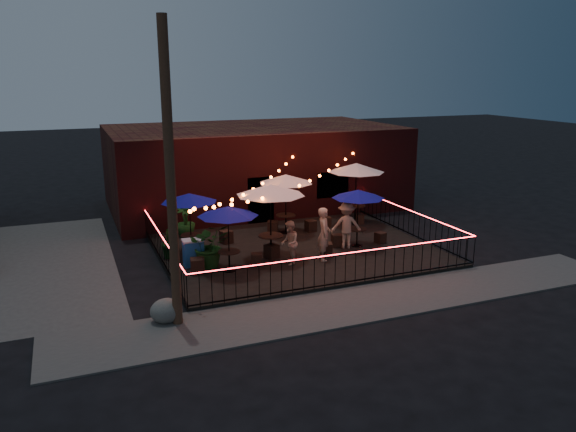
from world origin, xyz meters
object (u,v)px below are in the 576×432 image
object	(u,v)px
cafe_table_2	(270,191)
cafe_table_0	(228,212)
utility_pole	(170,180)
cafe_table_4	(358,195)
cafe_table_1	(189,199)
cooler	(193,252)
boulder	(166,311)
cafe_table_3	(286,180)
cafe_table_5	(356,168)

from	to	relation	value
cafe_table_2	cafe_table_0	bearing A→B (deg)	-156.15
utility_pole	cafe_table_4	distance (m)	8.87
cafe_table_1	utility_pole	bearing A→B (deg)	-106.13
utility_pole	cooler	size ratio (longest dim) A/B	8.53
utility_pole	boulder	distance (m)	3.67
cafe_table_0	boulder	distance (m)	4.34
cafe_table_0	cafe_table_2	world-z (taller)	cafe_table_2
cafe_table_3	utility_pole	bearing A→B (deg)	-130.88
utility_pole	boulder	bearing A→B (deg)	138.05
cafe_table_0	cafe_table_1	size ratio (longest dim) A/B	1.10
cafe_table_2	cafe_table_3	world-z (taller)	cafe_table_2
cafe_table_0	boulder	xyz separation A→B (m)	(-2.62, -2.92, -1.84)
cafe_table_4	cafe_table_5	bearing A→B (deg)	62.83
cafe_table_0	cafe_table_4	xyz separation A→B (m)	(5.32, 0.87, -0.03)
cafe_table_1	cafe_table_2	world-z (taller)	cafe_table_2
cafe_table_3	boulder	xyz separation A→B (m)	(-6.09, -6.50, -2.04)
utility_pole	cafe_table_2	world-z (taller)	utility_pole
cafe_table_0	boulder	world-z (taller)	cafe_table_0
cafe_table_5	cooler	size ratio (longest dim) A/B	3.36
cafe_table_5	boulder	xyz separation A→B (m)	(-9.45, -6.71, -2.25)
cafe_table_3	cafe_table_4	world-z (taller)	cafe_table_3
cafe_table_1	cafe_table_5	distance (m)	7.73
cafe_table_2	cafe_table_3	bearing A→B (deg)	58.86
cafe_table_4	boulder	distance (m)	8.99
cafe_table_0	cafe_table_2	size ratio (longest dim) A/B	0.84
cafe_table_0	cafe_table_4	bearing A→B (deg)	9.26
cafe_table_3	cafe_table_4	bearing A→B (deg)	-55.61
cafe_table_1	cafe_table_5	bearing A→B (deg)	10.55
cafe_table_1	cafe_table_4	xyz separation A→B (m)	(6.09, -1.51, -0.05)
cafe_table_0	cafe_table_5	distance (m)	7.82
utility_pole	cafe_table_4	bearing A→B (deg)	27.63
cafe_table_1	cooler	distance (m)	2.12
utility_pole	cafe_table_3	size ratio (longest dim) A/B	3.26
utility_pole	cafe_table_0	world-z (taller)	utility_pole
cafe_table_0	cooler	world-z (taller)	cafe_table_0
cafe_table_0	boulder	size ratio (longest dim) A/B	2.79
cooler	cafe_table_0	bearing A→B (deg)	-44.94
utility_pole	cooler	bearing A→B (deg)	71.73
cafe_table_5	cafe_table_1	bearing A→B (deg)	-169.45
cafe_table_5	cafe_table_0	bearing A→B (deg)	-150.95
cafe_table_4	cafe_table_5	size ratio (longest dim) A/B	0.81
cafe_table_5	boulder	world-z (taller)	cafe_table_5
cafe_table_1	cafe_table_4	bearing A→B (deg)	-13.91
cafe_table_1	cafe_table_5	size ratio (longest dim) A/B	0.72
utility_pole	cafe_table_5	world-z (taller)	utility_pole
boulder	cafe_table_3	bearing A→B (deg)	46.88
cafe_table_2	cafe_table_4	bearing A→B (deg)	1.33
cooler	cafe_table_2	bearing A→B (deg)	-4.34
cafe_table_5	cafe_table_4	bearing A→B (deg)	-117.17
cafe_table_2	cafe_table_3	size ratio (longest dim) A/B	1.20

